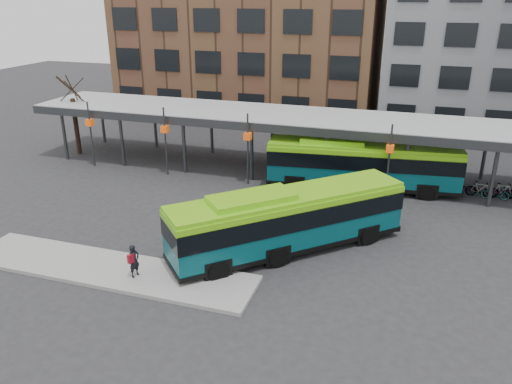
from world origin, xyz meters
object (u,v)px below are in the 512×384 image
(bus_rear, at_px, (362,163))
(pedestrian, at_px, (134,261))
(bus_front, at_px, (288,219))
(tree, at_px, (76,124))

(bus_rear, distance_m, pedestrian, 16.60)
(bus_front, bearing_deg, bus_rear, 32.58)
(pedestrian, bearing_deg, bus_front, -34.98)
(bus_rear, bearing_deg, pedestrian, -126.61)
(bus_front, relative_size, pedestrian, 6.88)
(tree, relative_size, bus_rear, 0.45)
(bus_front, relative_size, bus_rear, 0.85)
(bus_front, xyz_separation_m, pedestrian, (-5.77, -4.73, -0.77))
(tree, height_order, bus_rear, tree)
(tree, relative_size, bus_front, 0.53)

